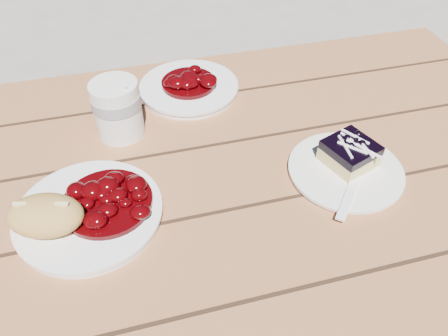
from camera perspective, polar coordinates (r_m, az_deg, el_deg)
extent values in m
cube|color=brown|center=(0.79, -25.03, -6.56)|extent=(2.00, 0.80, 0.05)
cube|color=brown|center=(1.42, 17.98, 0.36)|extent=(0.07, 0.07, 0.70)
cube|color=brown|center=(1.45, -20.07, 5.50)|extent=(1.80, 0.25, 0.04)
cube|color=brown|center=(1.69, 9.46, 3.88)|extent=(0.06, 0.06, 0.42)
cylinder|color=white|center=(0.71, -17.16, -5.80)|extent=(0.22, 0.22, 0.02)
ellipsoid|color=tan|center=(0.68, -22.28, -5.77)|extent=(0.13, 0.10, 0.06)
cylinder|color=white|center=(0.78, 15.56, -0.38)|extent=(0.19, 0.19, 0.01)
cube|color=#E0C87A|center=(0.78, 15.97, 1.43)|extent=(0.10, 0.10, 0.03)
cube|color=black|center=(0.77, 16.26, 2.57)|extent=(0.10, 0.10, 0.02)
cylinder|color=white|center=(0.83, -13.71, 7.46)|extent=(0.09, 0.09, 0.11)
cylinder|color=white|center=(0.95, -4.59, 10.34)|extent=(0.20, 0.20, 0.02)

